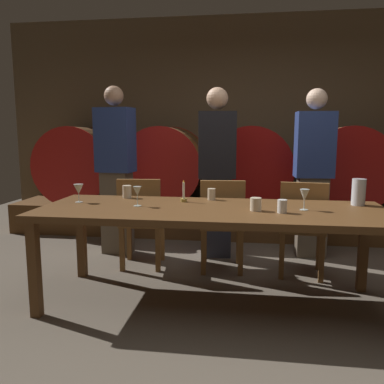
% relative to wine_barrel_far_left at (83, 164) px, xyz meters
% --- Properties ---
extents(ground_plane, '(8.89, 8.89, 0.00)m').
position_rel_wine_barrel_far_left_xyz_m(ground_plane, '(2.23, -2.31, -0.87)').
color(ground_plane, brown).
extents(back_wall, '(6.84, 0.24, 2.83)m').
position_rel_wine_barrel_far_left_xyz_m(back_wall, '(2.23, 0.55, 0.54)').
color(back_wall, brown).
rests_on(back_wall, ground).
extents(barrel_shelf, '(6.15, 0.90, 0.38)m').
position_rel_wine_barrel_far_left_xyz_m(barrel_shelf, '(2.23, -0.00, -0.68)').
color(barrel_shelf, brown).
rests_on(barrel_shelf, ground).
extents(wine_barrel_far_left, '(1.00, 0.92, 1.00)m').
position_rel_wine_barrel_far_left_xyz_m(wine_barrel_far_left, '(0.00, 0.00, 0.00)').
color(wine_barrel_far_left, '#513319').
rests_on(wine_barrel_far_left, barrel_shelf).
extents(wine_barrel_left, '(1.00, 0.92, 1.00)m').
position_rel_wine_barrel_far_left_xyz_m(wine_barrel_left, '(1.14, 0.00, 0.00)').
color(wine_barrel_left, brown).
rests_on(wine_barrel_left, barrel_shelf).
extents(wine_barrel_center, '(1.00, 0.92, 1.00)m').
position_rel_wine_barrel_far_left_xyz_m(wine_barrel_center, '(2.23, 0.00, 0.00)').
color(wine_barrel_center, brown).
rests_on(wine_barrel_center, barrel_shelf).
extents(wine_barrel_right, '(1.00, 0.92, 1.00)m').
position_rel_wine_barrel_far_left_xyz_m(wine_barrel_right, '(3.35, 0.00, 0.00)').
color(wine_barrel_right, '#513319').
rests_on(wine_barrel_right, barrel_shelf).
extents(dining_table, '(2.59, 0.92, 0.75)m').
position_rel_wine_barrel_far_left_xyz_m(dining_table, '(1.93, -2.16, -0.19)').
color(dining_table, brown).
rests_on(dining_table, ground).
extents(chair_left, '(0.44, 0.44, 0.88)m').
position_rel_wine_barrel_far_left_xyz_m(chair_left, '(1.19, -1.47, -0.39)').
color(chair_left, brown).
rests_on(chair_left, ground).
extents(chair_center, '(0.43, 0.43, 0.88)m').
position_rel_wine_barrel_far_left_xyz_m(chair_center, '(1.97, -1.46, -0.39)').
color(chair_center, brown).
rests_on(chair_center, ground).
extents(chair_right, '(0.44, 0.44, 0.88)m').
position_rel_wine_barrel_far_left_xyz_m(chair_right, '(2.69, -1.51, -0.39)').
color(chair_right, brown).
rests_on(chair_right, ground).
extents(guest_left, '(0.41, 0.29, 1.78)m').
position_rel_wine_barrel_far_left_xyz_m(guest_left, '(0.81, -1.02, 0.04)').
color(guest_left, brown).
rests_on(guest_left, ground).
extents(guest_center, '(0.41, 0.29, 1.75)m').
position_rel_wine_barrel_far_left_xyz_m(guest_center, '(1.87, -0.99, 0.03)').
color(guest_center, '#33384C').
rests_on(guest_center, ground).
extents(guest_right, '(0.39, 0.26, 1.74)m').
position_rel_wine_barrel_far_left_xyz_m(guest_right, '(2.87, -0.86, 0.02)').
color(guest_right, brown).
rests_on(guest_right, ground).
extents(candle_center, '(0.05, 0.05, 0.18)m').
position_rel_wine_barrel_far_left_xyz_m(candle_center, '(1.68, -1.93, -0.08)').
color(candle_center, olive).
rests_on(candle_center, dining_table).
extents(pitcher, '(0.10, 0.10, 0.21)m').
position_rel_wine_barrel_far_left_xyz_m(pitcher, '(3.04, -1.89, -0.03)').
color(pitcher, silver).
rests_on(pitcher, dining_table).
extents(wine_glass_left, '(0.08, 0.08, 0.15)m').
position_rel_wine_barrel_far_left_xyz_m(wine_glass_left, '(0.85, -2.07, -0.03)').
color(wine_glass_left, silver).
rests_on(wine_glass_left, dining_table).
extents(wine_glass_center, '(0.06, 0.06, 0.15)m').
position_rel_wine_barrel_far_left_xyz_m(wine_glass_center, '(1.36, -2.16, -0.02)').
color(wine_glass_center, silver).
rests_on(wine_glass_center, dining_table).
extents(wine_glass_right, '(0.07, 0.07, 0.15)m').
position_rel_wine_barrel_far_left_xyz_m(wine_glass_right, '(2.60, -2.14, -0.02)').
color(wine_glass_right, silver).
rests_on(wine_glass_right, dining_table).
extents(cup_far_left, '(0.08, 0.08, 0.11)m').
position_rel_wine_barrel_far_left_xyz_m(cup_far_left, '(1.17, -1.81, -0.08)').
color(cup_far_left, beige).
rests_on(cup_far_left, dining_table).
extents(cup_center_left, '(0.07, 0.07, 0.10)m').
position_rel_wine_barrel_far_left_xyz_m(cup_center_left, '(1.90, -1.80, -0.08)').
color(cup_center_left, beige).
rests_on(cup_center_left, dining_table).
extents(cup_center_right, '(0.08, 0.08, 0.10)m').
position_rel_wine_barrel_far_left_xyz_m(cup_center_right, '(2.25, -2.22, -0.08)').
color(cup_center_right, beige).
rests_on(cup_center_right, dining_table).
extents(cup_far_right, '(0.07, 0.07, 0.09)m').
position_rel_wine_barrel_far_left_xyz_m(cup_far_right, '(2.44, -2.27, -0.08)').
color(cup_far_right, white).
rests_on(cup_far_right, dining_table).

